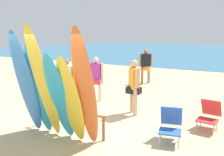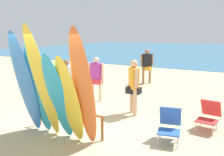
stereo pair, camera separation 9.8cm
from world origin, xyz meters
name	(u,v)px [view 2 (the right image)]	position (x,y,z in m)	size (l,w,h in m)	color
ground	(193,67)	(0.00, 14.00, 0.00)	(60.00, 60.00, 0.00)	tan
ocean_water	(224,51)	(0.00, 32.52, 0.01)	(60.00, 40.00, 0.02)	teal
surfboard_rack	(68,115)	(0.00, 0.00, 0.47)	(2.17, 0.07, 0.62)	brown
surfboard_blue_0	(25,83)	(-0.85, -0.57, 1.30)	(0.56, 0.07, 2.67)	#337AD1
surfboard_teal_1	(38,89)	(-0.51, -0.48, 1.19)	(0.53, 0.07, 2.44)	#289EC6
surfboard_yellow_2	(42,83)	(-0.23, -0.61, 1.38)	(0.53, 0.08, 2.84)	yellow
surfboard_teal_3	(58,98)	(0.19, -0.55, 1.06)	(0.53, 0.06, 2.23)	#289EC6
surfboard_yellow_4	(70,101)	(0.51, -0.54, 1.04)	(0.56, 0.07, 2.15)	yellow
surfboard_orange_5	(84,90)	(0.90, -0.53, 1.34)	(0.48, 0.07, 2.75)	orange
beachgoer_by_water	(96,76)	(-1.10, 2.92, 0.95)	(0.62, 0.26, 1.65)	beige
beachgoer_near_rack	(67,78)	(-1.81, 2.07, 0.92)	(0.54, 0.37, 1.59)	brown
beachgoer_midbeach	(147,64)	(-0.71, 6.88, 0.99)	(0.53, 0.45, 1.72)	#9E704C
beachgoer_photographing	(134,83)	(0.80, 2.17, 0.99)	(0.47, 0.51, 1.72)	tan
beach_chair_red	(209,114)	(3.07, 2.00, 0.42)	(0.57, 0.79, 0.79)	#B7B7BC
beach_chair_blue	(170,124)	(2.40, 0.79, 0.43)	(0.64, 0.79, 0.81)	#B7B7BC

